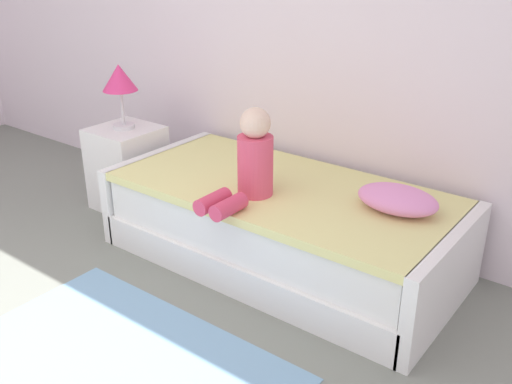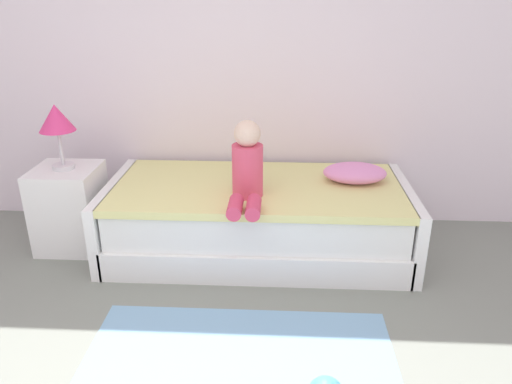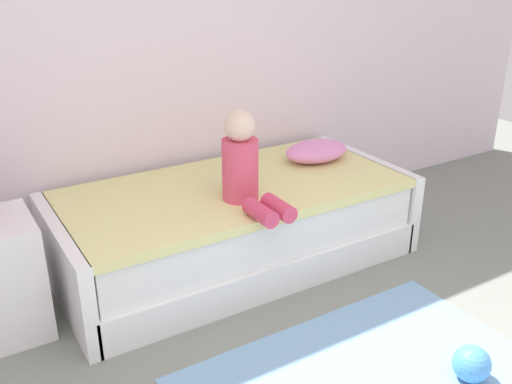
{
  "view_description": "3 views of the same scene",
  "coord_description": "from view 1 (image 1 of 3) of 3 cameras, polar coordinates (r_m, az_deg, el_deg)",
  "views": [
    {
      "loc": [
        2.2,
        -0.57,
        1.83
      ],
      "look_at": [
        0.44,
        1.75,
        0.55
      ],
      "focal_mm": 40.62,
      "sensor_mm": 36.0,
      "label": 1
    },
    {
      "loc": [
        0.59,
        -1.17,
        1.76
      ],
      "look_at": [
        0.44,
        1.75,
        0.55
      ],
      "focal_mm": 34.66,
      "sensor_mm": 36.0,
      "label": 2
    },
    {
      "loc": [
        -1.05,
        -0.7,
        1.77
      ],
      "look_at": [
        0.44,
        1.75,
        0.55
      ],
      "focal_mm": 39.88,
      "sensor_mm": 36.0,
      "label": 3
    }
  ],
  "objects": [
    {
      "name": "wall_rear",
      "position": [
        3.88,
        2.55,
        18.09
      ],
      "size": [
        7.2,
        0.1,
        2.9
      ],
      "primitive_type": "cube",
      "color": "white",
      "rests_on": "ground"
    },
    {
      "name": "bed",
      "position": [
        3.49,
        2.49,
        -3.25
      ],
      "size": [
        2.11,
        1.0,
        0.5
      ],
      "color": "white",
      "rests_on": "ground"
    },
    {
      "name": "nightstand",
      "position": [
        4.31,
        -12.5,
        2.34
      ],
      "size": [
        0.44,
        0.44,
        0.6
      ],
      "primitive_type": "cube",
      "color": "white",
      "rests_on": "ground"
    },
    {
      "name": "table_lamp",
      "position": [
        4.12,
        -13.29,
        10.6
      ],
      "size": [
        0.24,
        0.24,
        0.45
      ],
      "color": "silver",
      "rests_on": "nightstand"
    },
    {
      "name": "child_figure",
      "position": [
        3.17,
        -0.61,
        2.94
      ],
      "size": [
        0.2,
        0.51,
        0.5
      ],
      "color": "#E04C6B",
      "rests_on": "bed"
    },
    {
      "name": "pillow",
      "position": [
        3.15,
        13.76,
        -0.7
      ],
      "size": [
        0.44,
        0.3,
        0.13
      ],
      "primitive_type": "ellipsoid",
      "color": "#EA8CC6",
      "rests_on": "bed"
    },
    {
      "name": "area_rug",
      "position": [
        2.86,
        -14.05,
        -16.83
      ],
      "size": [
        1.6,
        1.1,
        0.01
      ],
      "primitive_type": "cube",
      "color": "#7AA8CC",
      "rests_on": "ground"
    }
  ]
}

